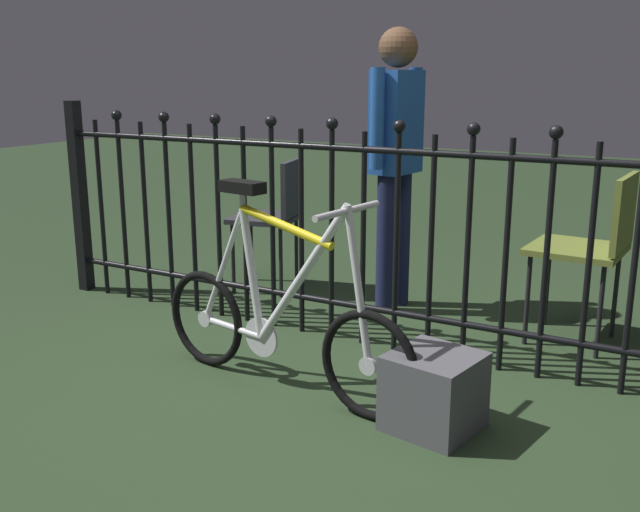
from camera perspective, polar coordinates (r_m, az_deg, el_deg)
name	(u,v)px	position (r m, az deg, el deg)	size (l,w,h in m)	color
ground_plane	(311,390)	(3.20, -0.69, -10.43)	(20.00, 20.00, 0.00)	#273921
iron_fence	(360,228)	(3.57, 3.13, 2.17)	(4.06, 0.07, 1.17)	black
bicycle	(279,319)	(3.10, -3.20, -4.98)	(1.35, 0.40, 0.89)	black
chair_olive	(594,240)	(3.80, 20.68, 1.18)	(0.46, 0.46, 0.86)	black
chair_charcoal	(276,210)	(4.50, -3.46, 3.60)	(0.47, 0.47, 0.82)	black
person_visitor	(396,147)	(4.10, 5.95, 8.48)	(0.22, 0.47, 1.57)	#191E3F
display_crate	(434,392)	(2.86, 8.90, -10.43)	(0.32, 0.32, 0.30)	#4C4C51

